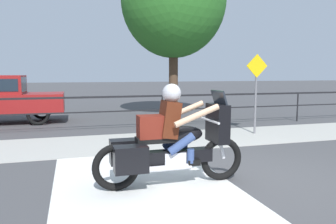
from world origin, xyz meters
name	(u,v)px	position (x,y,z in m)	size (l,w,h in m)	color
ground_plane	(248,179)	(0.00, 0.00, 0.00)	(120.00, 120.00, 0.00)	#424244
sidewalk_band	(182,139)	(0.00, 3.40, 0.01)	(44.00, 2.40, 0.01)	#A8A59E
crosswalk_band	(150,194)	(-1.73, -0.20, 0.00)	(2.73, 6.00, 0.01)	silver
fence_railing	(162,102)	(0.00, 5.34, 0.84)	(36.00, 0.05, 1.06)	black
motorcycle	(170,141)	(-1.33, 0.09, 0.70)	(2.43, 0.76, 1.59)	black
street_sign	(256,85)	(2.29, 3.58, 1.41)	(0.66, 0.06, 2.28)	slate
tree_behind_sign	(174,0)	(1.18, 7.94, 4.58)	(4.11, 4.11, 6.86)	#473323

